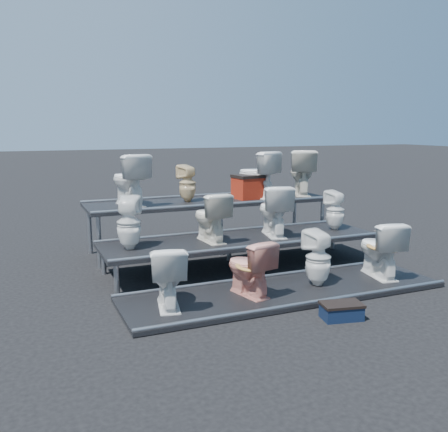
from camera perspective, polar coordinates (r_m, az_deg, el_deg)
name	(u,v)px	position (r m, az deg, el deg)	size (l,w,h in m)	color
ground	(242,268)	(7.61, 2.03, -5.94)	(80.00, 80.00, 0.00)	black
tier_front	(285,292)	(6.50, 6.93, -8.58)	(4.20, 1.20, 0.06)	black
tier_mid	(242,253)	(7.55, 2.04, -4.26)	(4.20, 1.20, 0.46)	black
tier_back	(210,225)	(8.67, -1.58, -1.00)	(4.20, 1.20, 0.86)	black
toilet_0	(167,276)	(5.79, -6.49, -6.82)	(0.41, 0.72, 0.73)	white
toilet_1	(249,267)	(6.16, 2.88, -5.88)	(0.39, 0.69, 0.70)	tan
toilet_2	(318,258)	(6.64, 10.71, -4.71)	(0.33, 0.34, 0.73)	white
toilet_3	(380,249)	(7.22, 17.37, -3.57)	(0.44, 0.77, 0.79)	white
toilet_4	(129,223)	(6.89, -10.81, -0.78)	(0.33, 0.34, 0.73)	white
toilet_5	(210,217)	(7.23, -1.56, -0.11)	(0.40, 0.71, 0.72)	beige
toilet_6	(274,210)	(7.66, 5.71, 0.66)	(0.44, 0.77, 0.78)	white
toilet_7	(335,210)	(8.27, 12.60, 0.66)	(0.29, 0.29, 0.64)	white
toilet_8	(129,180)	(8.15, -10.80, 4.11)	(0.46, 0.81, 0.83)	white
toilet_9	(187,183)	(8.42, -4.19, 3.75)	(0.28, 0.29, 0.62)	beige
toilet_10	(257,174)	(8.91, 3.75, 4.77)	(0.46, 0.81, 0.83)	white
toilet_11	(302,172)	(9.36, 8.86, 4.96)	(0.47, 0.82, 0.83)	beige
red_crate	(249,188)	(8.80, 2.91, 3.21)	(0.51, 0.41, 0.37)	maroon
step_stool	(341,312)	(5.80, 13.28, -10.66)	(0.43, 0.26, 0.16)	black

